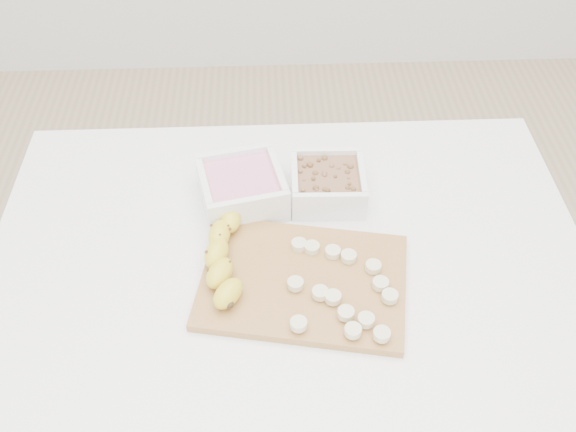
{
  "coord_description": "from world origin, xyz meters",
  "views": [
    {
      "loc": [
        -0.03,
        -0.7,
        1.56
      ],
      "look_at": [
        0.0,
        0.03,
        0.81
      ],
      "focal_mm": 40.0,
      "sensor_mm": 36.0,
      "label": 1
    }
  ],
  "objects_px": {
    "cutting_board": "(303,281)",
    "banana": "(225,256)",
    "table": "(289,290)",
    "bowl_yogurt": "(242,187)",
    "bowl_granola": "(328,183)"
  },
  "relations": [
    {
      "from": "bowl_yogurt",
      "to": "banana",
      "type": "bearing_deg",
      "value": -99.29
    },
    {
      "from": "cutting_board",
      "to": "banana",
      "type": "xyz_separation_m",
      "value": [
        -0.12,
        0.04,
        0.03
      ]
    },
    {
      "from": "banana",
      "to": "table",
      "type": "bearing_deg",
      "value": 27.36
    },
    {
      "from": "table",
      "to": "banana",
      "type": "distance_m",
      "value": 0.17
    },
    {
      "from": "table",
      "to": "bowl_granola",
      "type": "relative_size",
      "value": 7.57
    },
    {
      "from": "table",
      "to": "banana",
      "type": "relative_size",
      "value": 4.84
    },
    {
      "from": "table",
      "to": "bowl_yogurt",
      "type": "distance_m",
      "value": 0.2
    },
    {
      "from": "bowl_yogurt",
      "to": "bowl_granola",
      "type": "xyz_separation_m",
      "value": [
        0.15,
        0.01,
        -0.0
      ]
    },
    {
      "from": "bowl_granola",
      "to": "banana",
      "type": "xyz_separation_m",
      "value": [
        -0.18,
        -0.17,
        0.0
      ]
    },
    {
      "from": "banana",
      "to": "bowl_granola",
      "type": "bearing_deg",
      "value": 54.52
    },
    {
      "from": "cutting_board",
      "to": "banana",
      "type": "distance_m",
      "value": 0.13
    },
    {
      "from": "bowl_yogurt",
      "to": "banana",
      "type": "xyz_separation_m",
      "value": [
        -0.03,
        -0.16,
        -0.0
      ]
    },
    {
      "from": "bowl_yogurt",
      "to": "table",
      "type": "bearing_deg",
      "value": -59.27
    },
    {
      "from": "table",
      "to": "banana",
      "type": "xyz_separation_m",
      "value": [
        -0.1,
        -0.03,
        0.13
      ]
    },
    {
      "from": "table",
      "to": "bowl_yogurt",
      "type": "bearing_deg",
      "value": 120.73
    }
  ]
}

